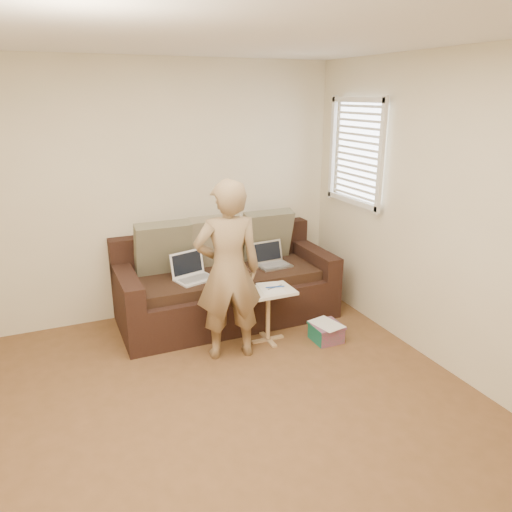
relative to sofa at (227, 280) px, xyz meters
name	(u,v)px	position (x,y,z in m)	size (l,w,h in m)	color
floor	(231,434)	(-0.63, -1.77, -0.42)	(4.50, 4.50, 0.00)	brown
ceiling	(224,25)	(-0.63, -1.77, 2.18)	(4.50, 4.50, 0.00)	white
wall_back	(150,193)	(-0.63, 0.48, 0.87)	(4.00, 4.00, 0.00)	beige
wall_right	(472,225)	(1.37, -1.77, 0.87)	(4.50, 4.50, 0.00)	beige
window_blinds	(357,152)	(1.32, -0.27, 1.28)	(0.12, 0.88, 1.08)	white
sofa	(227,280)	(0.00, 0.00, 0.00)	(2.20, 0.95, 0.85)	black
pillow_left	(163,248)	(-0.60, 0.19, 0.37)	(0.55, 0.14, 0.55)	brown
pillow_mid	(215,242)	(-0.05, 0.21, 0.37)	(0.55, 0.14, 0.55)	#6E6B4E
pillow_right	(267,235)	(0.55, 0.22, 0.37)	(0.55, 0.14, 0.55)	brown
laptop_silver	(274,266)	(0.52, -0.05, 0.10)	(0.34, 0.25, 0.23)	#B7BABC
laptop_white	(195,280)	(-0.37, -0.10, 0.10)	(0.37, 0.27, 0.27)	white
person	(228,271)	(-0.25, -0.73, 0.38)	(0.59, 0.40, 1.61)	olive
side_table	(268,315)	(0.18, -0.62, -0.16)	(0.47, 0.33, 0.52)	silver
drinking_glass	(248,283)	(0.02, -0.52, 0.16)	(0.07, 0.07, 0.12)	silver
scissors	(275,287)	(0.26, -0.61, 0.11)	(0.18, 0.10, 0.02)	silver
paper_on_table	(271,288)	(0.22, -0.60, 0.10)	(0.21, 0.30, 0.00)	white
striped_box	(326,332)	(0.69, -0.85, -0.34)	(0.28, 0.28, 0.18)	#D41F6B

